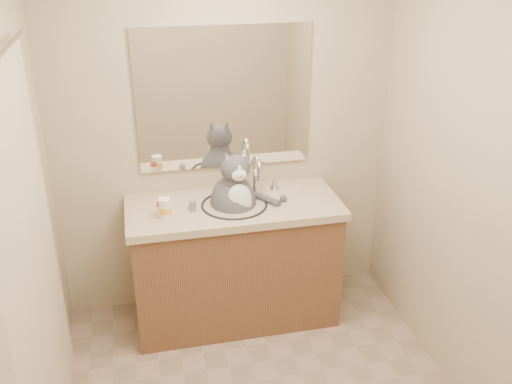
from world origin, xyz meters
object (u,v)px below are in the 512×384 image
cat (234,200)px  pill_bottle_orange (165,209)px  grey_canister (192,206)px  pill_bottle_redcap (161,209)px

cat → pill_bottle_orange: (-0.43, -0.09, 0.03)m
pill_bottle_orange → grey_canister: size_ratio=1.84×
cat → grey_canister: bearing=178.5°
pill_bottle_redcap → grey_canister: bearing=5.9°
pill_bottle_orange → grey_canister: 0.18m
pill_bottle_orange → grey_canister: (0.17, 0.05, -0.03)m
pill_bottle_redcap → grey_canister: size_ratio=1.27×
cat → pill_bottle_redcap: bearing=177.4°
cat → pill_bottle_redcap: size_ratio=6.81×
pill_bottle_redcap → pill_bottle_orange: bearing=-56.1°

